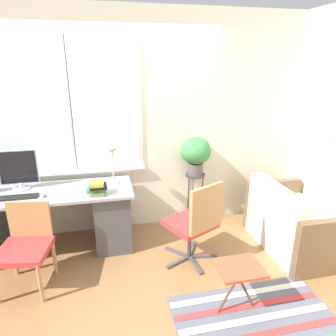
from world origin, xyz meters
name	(u,v)px	position (x,y,z in m)	size (l,w,h in m)	color
ground_plane	(127,257)	(0.00, 0.00, 0.00)	(14.00, 14.00, 0.00)	olive
wall_back_with_window	(114,126)	(-0.03, 0.73, 1.36)	(9.00, 0.12, 2.70)	beige
wall_right_with_picture	(333,130)	(2.43, 0.00, 1.35)	(0.08, 9.00, 2.70)	beige
desk	(48,220)	(-0.84, 0.33, 0.39)	(1.91, 0.66, 0.74)	#9EA3A8
monitor	(19,170)	(-1.10, 0.48, 0.96)	(0.41, 0.19, 0.45)	silver
keyboard	(18,197)	(-1.08, 0.22, 0.75)	(0.40, 0.12, 0.02)	black
mouse	(44,195)	(-0.82, 0.20, 0.76)	(0.04, 0.07, 0.03)	slate
desk_lamp	(112,154)	(-0.08, 0.44, 1.09)	(0.13, 0.13, 0.46)	#BCB299
book_stack	(98,188)	(-0.26, 0.14, 0.81)	(0.22, 0.18, 0.14)	olive
desk_chair_wooden	(25,244)	(-0.96, -0.22, 0.44)	(0.52, 0.53, 0.81)	#B2844C
office_chair_swivel	(195,222)	(0.72, -0.24, 0.49)	(0.62, 0.63, 0.95)	#47474C
couch_loveseat	(293,225)	(1.94, -0.21, 0.29)	(0.74, 1.15, 0.79)	white
plant_stand	(195,181)	(0.98, 0.60, 0.62)	(0.26, 0.26, 0.71)	#333338
potted_plant	(196,152)	(0.98, 0.60, 1.00)	(0.39, 0.39, 0.49)	#514C47
floor_rug_striped	(256,319)	(1.00, -1.13, 0.00)	(1.39, 0.83, 0.01)	#565B6B
folding_stool	(239,271)	(0.88, -0.98, 0.41)	(0.39, 0.33, 0.46)	#B24C33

